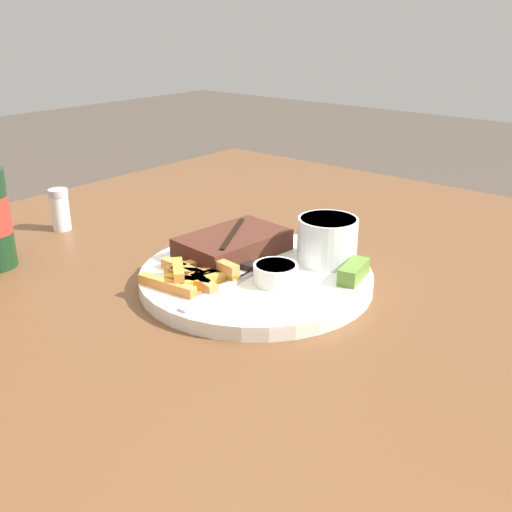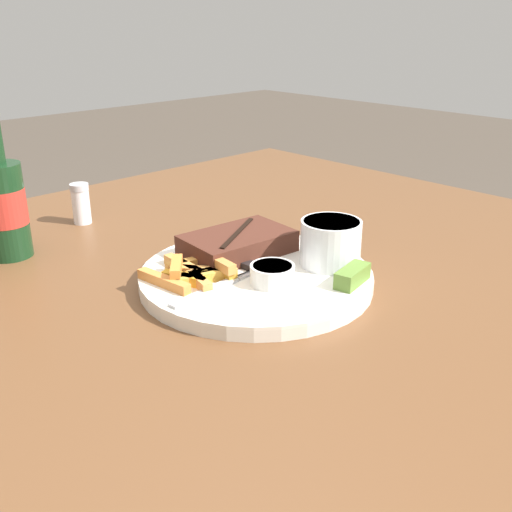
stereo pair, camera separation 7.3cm
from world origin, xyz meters
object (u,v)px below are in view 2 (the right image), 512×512
Objects in this scene: dinner_plate at (256,278)px; steak_portion at (238,243)px; coleslaw_cup at (331,240)px; fork_utensil at (212,289)px; dipping_sauce_cup at (272,273)px; knife_utensil at (235,262)px; salt_shaker at (81,203)px; beer_bottle at (3,204)px; pickle_spear at (352,276)px.

steak_portion reaches higher than dinner_plate.
coleslaw_cup is 0.57× the size of fork_utensil.
dipping_sauce_cup is at bearing -106.40° from dinner_plate.
fork_utensil is 0.81× the size of knife_utensil.
knife_utensil reaches higher than fork_utensil.
fork_utensil is at bearing 151.71° from dipping_sauce_cup.
fork_utensil is 2.07× the size of salt_shaker.
dipping_sauce_cup is 0.32× the size of knife_utensil.
fork_utensil is 0.33m from beer_bottle.
knife_utensil is at bearing -84.17° from salt_shaker.
pickle_spear is (-0.03, -0.06, -0.02)m from coleslaw_cup.
steak_portion reaches higher than dipping_sauce_cup.
beer_bottle reaches higher than pickle_spear.
dinner_plate is 4.95× the size of pickle_spear.
fork_utensil is at bearing -71.54° from beer_bottle.
coleslaw_cup is 0.46× the size of knife_utensil.
dipping_sauce_cup is at bearing -86.47° from salt_shaker.
knife_utensil reaches higher than dinner_plate.
steak_portion is at bearing 118.51° from coleslaw_cup.
dinner_plate is at bearing -111.80° from steak_portion.
beer_bottle reaches higher than knife_utensil.
dinner_plate is at bearing -59.62° from beer_bottle.
dinner_plate is 0.12m from pickle_spear.
fork_utensil is (-0.10, -0.06, -0.01)m from steak_portion.
fork_utensil is at bearing 115.48° from knife_utensil.
dinner_plate is at bearing 149.20° from coleslaw_cup.
dinner_plate is 0.04m from knife_utensil.
beer_bottle is at bearing 120.38° from dinner_plate.
dipping_sauce_cup is 0.82× the size of salt_shaker.
fork_utensil is (-0.16, 0.04, -0.03)m from coleslaw_cup.
coleslaw_cup is at bearing -137.66° from knife_utensil.
dipping_sauce_cup is at bearing -32.27° from fork_utensil.
fork_utensil is at bearing -96.02° from salt_shaker.
beer_bottle reaches higher than coleslaw_cup.
dipping_sauce_cup is 0.91× the size of pickle_spear.
beer_bottle reaches higher than salt_shaker.
beer_bottle is (-0.10, 0.31, 0.06)m from fork_utensil.
coleslaw_cup is at bearing 64.29° from pickle_spear.
dinner_plate is 0.37m from salt_shaker.
dipping_sauce_cup reaches higher than dinner_plate.
dinner_plate is at bearing -0.00° from fork_utensil.
beer_bottle reaches higher than dipping_sauce_cup.
coleslaw_cup reaches higher than pickle_spear.
knife_utensil is 0.33m from beer_bottle.
coleslaw_cup reaches higher than dipping_sauce_cup.
coleslaw_cup reaches higher than knife_utensil.
dinner_plate is 0.10m from coleslaw_cup.
beer_bottle is 0.16m from salt_shaker.
pickle_spear reaches higher than knife_utensil.
pickle_spear is (0.07, -0.07, -0.00)m from dipping_sauce_cup.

